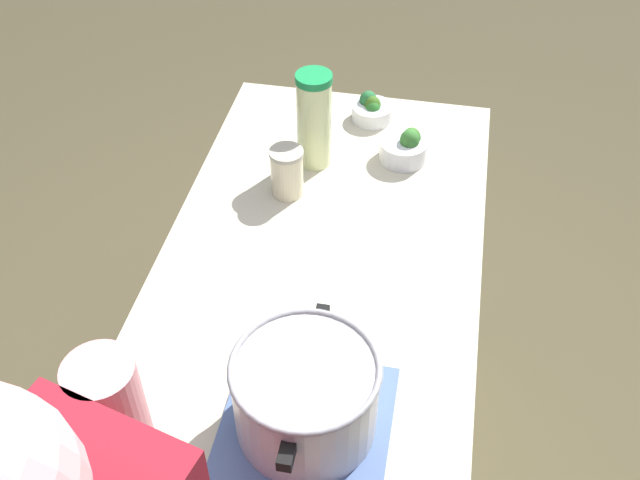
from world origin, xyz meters
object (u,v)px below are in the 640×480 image
(broccoli_bowl_front, at_px, (372,109))
(lemonade_pitcher, at_px, (314,120))
(mason_jar, at_px, (287,172))
(cooking_pot, at_px, (306,394))
(broccoli_bowl_center, at_px, (405,147))

(broccoli_bowl_front, bearing_deg, lemonade_pitcher, -28.22)
(mason_jar, bearing_deg, cooking_pot, 15.66)
(mason_jar, distance_m, broccoli_bowl_front, 0.38)
(broccoli_bowl_front, bearing_deg, cooking_pot, 1.26)
(mason_jar, relative_size, broccoli_bowl_front, 1.13)
(broccoli_bowl_center, bearing_deg, lemonade_pitcher, -76.36)
(lemonade_pitcher, distance_m, broccoli_bowl_front, 0.26)
(cooking_pot, bearing_deg, broccoli_bowl_center, 173.98)
(lemonade_pitcher, height_order, mason_jar, lemonade_pitcher)
(lemonade_pitcher, xyz_separation_m, broccoli_bowl_center, (-0.05, 0.22, -0.09))
(mason_jar, xyz_separation_m, broccoli_bowl_front, (-0.34, 0.15, -0.03))
(cooking_pot, xyz_separation_m, broccoli_bowl_front, (-0.96, -0.02, -0.06))
(mason_jar, bearing_deg, broccoli_bowl_center, 125.41)
(cooking_pot, distance_m, broccoli_bowl_front, 0.97)
(cooking_pot, height_order, mason_jar, cooking_pot)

